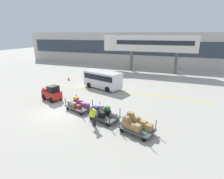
% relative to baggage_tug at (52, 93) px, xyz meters
% --- Properties ---
extents(ground_plane, '(120.00, 120.00, 0.00)m').
position_rel_baggage_tug_xyz_m(ground_plane, '(2.49, -2.26, -0.75)').
color(ground_plane, '#B2ADA0').
extents(apron_lead_line, '(20.18, 0.55, 0.01)m').
position_rel_baggage_tug_xyz_m(apron_lead_line, '(5.38, 5.05, -0.75)').
color(apron_lead_line, yellow).
rests_on(apron_lead_line, ground_plane).
extents(terminal_building, '(52.13, 2.51, 6.83)m').
position_rel_baggage_tug_xyz_m(terminal_building, '(2.49, 23.71, 2.67)').
color(terminal_building, '#BCB7AD').
rests_on(terminal_building, ground_plane).
extents(jet_bridge, '(16.13, 3.00, 6.23)m').
position_rel_baggage_tug_xyz_m(jet_bridge, '(5.82, 17.73, 4.12)').
color(jet_bridge, silver).
rests_on(jet_bridge, ground_plane).
extents(baggage_tug, '(2.34, 1.77, 1.58)m').
position_rel_baggage_tug_xyz_m(baggage_tug, '(0.00, 0.00, 0.00)').
color(baggage_tug, red).
rests_on(baggage_tug, ground_plane).
extents(baggage_cart_lead, '(3.08, 2.05, 1.10)m').
position_rel_baggage_tug_xyz_m(baggage_cart_lead, '(3.86, -1.22, -0.26)').
color(baggage_cart_lead, '#4C4C4F').
rests_on(baggage_cart_lead, ground_plane).
extents(baggage_cart_middle, '(3.08, 2.05, 1.11)m').
position_rel_baggage_tug_xyz_m(baggage_cart_middle, '(6.69, -2.19, -0.21)').
color(baggage_cart_middle, '#4C4C4F').
rests_on(baggage_cart_middle, ground_plane).
extents(baggage_cart_tail, '(3.08, 2.05, 1.22)m').
position_rel_baggage_tug_xyz_m(baggage_cart_tail, '(9.53, -3.07, -0.17)').
color(baggage_cart_tail, '#4C4C4F').
rests_on(baggage_cart_tail, ground_plane).
extents(baggage_handler, '(0.57, 0.57, 1.56)m').
position_rel_baggage_tug_xyz_m(baggage_handler, '(6.41, -3.39, 0.11)').
color(baggage_handler, black).
rests_on(baggage_handler, ground_plane).
extents(shuttle_van, '(5.14, 3.19, 2.10)m').
position_rel_baggage_tug_xyz_m(shuttle_van, '(3.20, 5.67, 0.48)').
color(shuttle_van, silver).
rests_on(shuttle_van, ground_plane).
extents(safety_cone_near, '(0.36, 0.36, 0.55)m').
position_rel_baggage_tug_xyz_m(safety_cone_near, '(-3.05, 7.45, -0.48)').
color(safety_cone_near, '#EA590F').
rests_on(safety_cone_near, ground_plane).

